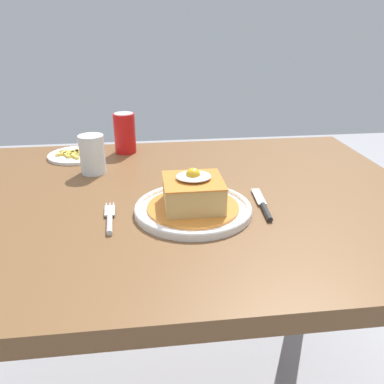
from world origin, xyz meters
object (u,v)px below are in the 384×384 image
object	(u,v)px
knife	(264,207)
soda_can	(125,133)
drinking_glass	(93,157)
side_plate_fries	(76,155)
fork	(110,220)
main_plate	(193,209)

from	to	relation	value
knife	soda_can	distance (m)	0.56
drinking_glass	side_plate_fries	world-z (taller)	drinking_glass
fork	drinking_glass	distance (m)	0.31
main_plate	fork	world-z (taller)	main_plate
soda_can	knife	bearing A→B (deg)	-55.49
drinking_glass	side_plate_fries	distance (m)	0.17
fork	drinking_glass	world-z (taller)	drinking_glass
knife	soda_can	size ratio (longest dim) A/B	1.34
fork	knife	xyz separation A→B (m)	(0.34, 0.02, 0.00)
main_plate	knife	bearing A→B (deg)	-2.42
knife	side_plate_fries	size ratio (longest dim) A/B	0.97
main_plate	soda_can	world-z (taller)	soda_can
knife	side_plate_fries	bearing A→B (deg)	137.23
main_plate	knife	xyz separation A→B (m)	(0.16, -0.01, -0.00)
knife	side_plate_fries	world-z (taller)	side_plate_fries
drinking_glass	side_plate_fries	xyz separation A→B (m)	(-0.07, 0.15, -0.04)
soda_can	side_plate_fries	bearing A→B (deg)	-169.55
main_plate	soda_can	bearing A→B (deg)	109.21
fork	soda_can	xyz separation A→B (m)	(0.02, 0.48, 0.06)
fork	soda_can	distance (m)	0.48
main_plate	fork	distance (m)	0.18
knife	drinking_glass	xyz separation A→B (m)	(-0.40, 0.28, 0.04)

